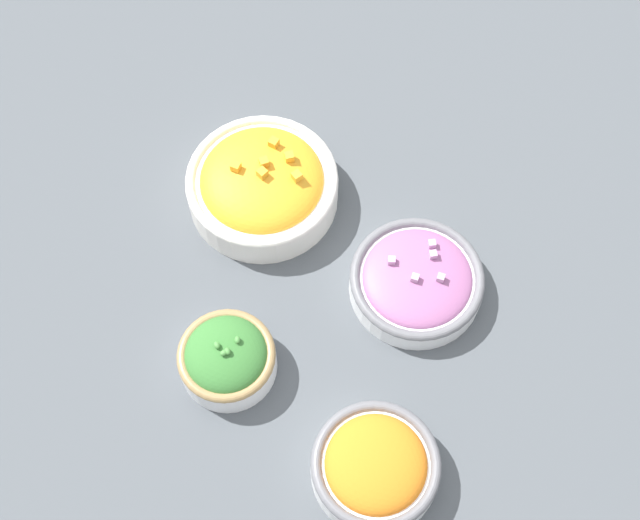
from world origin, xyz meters
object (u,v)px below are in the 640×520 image
(bowl_red_onion, at_px, (417,281))
(bowl_squash, at_px, (262,184))
(bowl_carrots, at_px, (375,466))
(bowl_broccoli, at_px, (227,358))

(bowl_red_onion, distance_m, bowl_squash, 0.23)
(bowl_squash, height_order, bowl_carrots, bowl_squash)
(bowl_red_onion, bearing_deg, bowl_carrots, -172.06)
(bowl_squash, distance_m, bowl_carrots, 0.38)
(bowl_broccoli, height_order, bowl_red_onion, bowl_broccoli)
(bowl_broccoli, xyz_separation_m, bowl_squash, (0.23, 0.05, 0.00))
(bowl_broccoli, bearing_deg, bowl_red_onion, -43.72)
(bowl_broccoli, distance_m, bowl_carrots, 0.21)
(bowl_broccoli, height_order, bowl_squash, bowl_squash)
(bowl_broccoli, xyz_separation_m, bowl_red_onion, (0.18, -0.17, -0.01))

